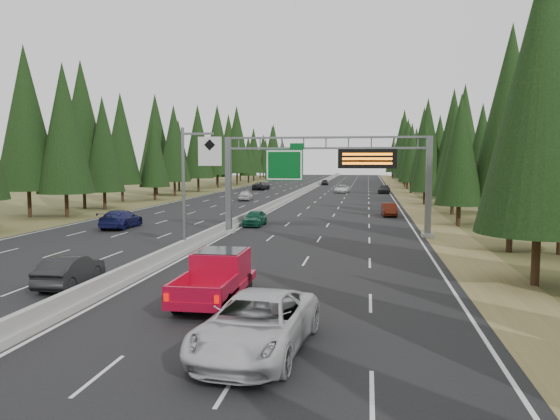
# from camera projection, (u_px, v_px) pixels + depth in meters

# --- Properties ---
(road) EXTENTS (32.00, 260.00, 0.08)m
(road) POSITION_uv_depth(u_px,v_px,m) (296.00, 197.00, 89.09)
(road) COLOR black
(road) RESTS_ON ground
(shoulder_right) EXTENTS (3.60, 260.00, 0.06)m
(shoulder_right) POSITION_uv_depth(u_px,v_px,m) (407.00, 198.00, 86.27)
(shoulder_right) COLOR olive
(shoulder_right) RESTS_ON ground
(shoulder_left) EXTENTS (3.60, 260.00, 0.06)m
(shoulder_left) POSITION_uv_depth(u_px,v_px,m) (191.00, 196.00, 91.90)
(shoulder_left) COLOR #4F4F24
(shoulder_left) RESTS_ON ground
(median_barrier) EXTENTS (0.70, 260.00, 0.85)m
(median_barrier) POSITION_uv_depth(u_px,v_px,m) (296.00, 194.00, 89.05)
(median_barrier) COLOR gray
(median_barrier) RESTS_ON road
(sign_gantry) EXTENTS (16.75, 0.98, 7.80)m
(sign_gantry) POSITION_uv_depth(u_px,v_px,m) (334.00, 170.00, 42.84)
(sign_gantry) COLOR slate
(sign_gantry) RESTS_ON road
(hov_sign_pole) EXTENTS (2.80, 0.50, 8.00)m
(hov_sign_pole) POSITION_uv_depth(u_px,v_px,m) (192.00, 181.00, 34.46)
(hov_sign_pole) COLOR slate
(hov_sign_pole) RESTS_ON road
(tree_row_right) EXTENTS (11.29, 242.98, 18.54)m
(tree_row_right) POSITION_uv_depth(u_px,v_px,m) (439.00, 142.00, 83.32)
(tree_row_right) COLOR black
(tree_row_right) RESTS_ON ground
(tree_row_left) EXTENTS (12.41, 245.45, 18.68)m
(tree_row_left) POSITION_uv_depth(u_px,v_px,m) (143.00, 138.00, 82.01)
(tree_row_left) COLOR black
(tree_row_left) RESTS_ON ground
(silver_minivan) EXTENTS (3.56, 6.69, 1.79)m
(silver_minivan) POSITION_uv_depth(u_px,v_px,m) (257.00, 324.00, 16.92)
(silver_minivan) COLOR silver
(silver_minivan) RESTS_ON road
(red_pickup) EXTENTS (2.24, 6.28, 2.05)m
(red_pickup) POSITION_uv_depth(u_px,v_px,m) (218.00, 273.00, 23.35)
(red_pickup) COLOR black
(red_pickup) RESTS_ON road
(car_ahead_green) EXTENTS (1.74, 4.20, 1.42)m
(car_ahead_green) POSITION_uv_depth(u_px,v_px,m) (255.00, 218.00, 49.46)
(car_ahead_green) COLOR #135339
(car_ahead_green) RESTS_ON road
(car_ahead_dkred) EXTENTS (1.67, 4.21, 1.36)m
(car_ahead_dkred) POSITION_uv_depth(u_px,v_px,m) (389.00, 210.00, 57.95)
(car_ahead_dkred) COLOR #561A0C
(car_ahead_dkred) RESTS_ON road
(car_ahead_dkgrey) EXTENTS (2.42, 5.04, 1.42)m
(car_ahead_dkgrey) POSITION_uv_depth(u_px,v_px,m) (384.00, 189.00, 97.55)
(car_ahead_dkgrey) COLOR black
(car_ahead_dkgrey) RESTS_ON road
(car_ahead_white) EXTENTS (2.73, 5.23, 1.41)m
(car_ahead_white) POSITION_uv_depth(u_px,v_px,m) (342.00, 189.00, 98.89)
(car_ahead_white) COLOR white
(car_ahead_white) RESTS_ON road
(car_ahead_far) EXTENTS (1.75, 4.00, 1.34)m
(car_ahead_far) POSITION_uv_depth(u_px,v_px,m) (325.00, 182.00, 129.32)
(car_ahead_far) COLOR black
(car_ahead_far) RESTS_ON road
(car_onc_near) EXTENTS (1.88, 4.61, 1.49)m
(car_onc_near) POSITION_uv_depth(u_px,v_px,m) (70.00, 271.00, 25.81)
(car_onc_near) COLOR black
(car_onc_near) RESTS_ON road
(car_onc_blue) EXTENTS (2.36, 5.54, 1.59)m
(car_onc_blue) POSITION_uv_depth(u_px,v_px,m) (121.00, 219.00, 47.77)
(car_onc_blue) COLOR #16184E
(car_onc_blue) RESTS_ON road
(car_onc_white) EXTENTS (1.97, 4.38, 1.46)m
(car_onc_white) POSITION_uv_depth(u_px,v_px,m) (246.00, 195.00, 80.22)
(car_onc_white) COLOR silver
(car_onc_white) RESTS_ON road
(car_onc_far) EXTENTS (2.80, 5.79, 1.59)m
(car_onc_far) POSITION_uv_depth(u_px,v_px,m) (261.00, 186.00, 108.33)
(car_onc_far) COLOR #232326
(car_onc_far) RESTS_ON road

